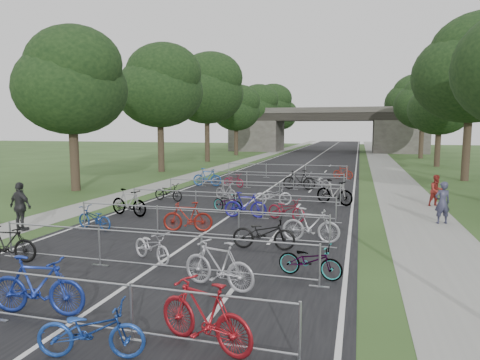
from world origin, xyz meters
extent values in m
plane|color=#314D21|center=(0.00, 0.00, 0.00)|extent=(200.00, 200.00, 0.00)
cube|color=black|center=(0.00, 50.00, 0.01)|extent=(11.00, 140.00, 0.01)
cube|color=gray|center=(8.00, 50.00, 0.01)|extent=(3.00, 140.00, 0.01)
cube|color=gray|center=(-7.50, 50.00, 0.01)|extent=(2.00, 140.00, 0.01)
cube|color=silver|center=(0.00, 50.00, 0.00)|extent=(0.12, 140.00, 0.00)
cube|color=#403D3A|center=(-11.50, 65.00, 2.50)|extent=(8.00, 8.00, 5.00)
cube|color=#403D3A|center=(11.50, 65.00, 2.50)|extent=(8.00, 8.00, 5.00)
cube|color=black|center=(0.00, 65.00, 5.60)|extent=(30.00, 8.00, 1.20)
cube|color=#403D3A|center=(0.00, 61.20, 6.60)|extent=(30.00, 0.40, 0.90)
cube|color=#403D3A|center=(0.00, 68.80, 6.60)|extent=(30.00, 0.40, 0.90)
cylinder|color=#33261C|center=(-11.50, 16.00, 2.10)|extent=(0.56, 0.56, 4.20)
ellipsoid|color=black|center=(-11.50, 16.00, 6.22)|extent=(6.72, 6.72, 5.51)
sphere|color=black|center=(-10.90, 15.50, 7.56)|extent=(5.38, 5.38, 5.38)
sphere|color=black|center=(-12.00, 16.50, 5.38)|extent=(4.37, 4.37, 4.37)
cylinder|color=#33261C|center=(-11.50, 28.00, 2.36)|extent=(0.56, 0.56, 4.72)
ellipsoid|color=black|center=(-11.50, 28.00, 6.99)|extent=(7.56, 7.56, 6.20)
sphere|color=black|center=(-10.90, 27.50, 8.50)|extent=(6.05, 6.05, 6.05)
sphere|color=black|center=(-12.00, 28.50, 6.05)|extent=(4.91, 4.91, 4.91)
cylinder|color=#33261C|center=(13.00, 28.00, 2.55)|extent=(0.56, 0.56, 5.11)
ellipsoid|color=black|center=(13.00, 28.00, 7.56)|extent=(8.18, 8.18, 6.70)
sphere|color=black|center=(12.50, 28.50, 6.54)|extent=(5.31, 5.31, 5.31)
cylinder|color=#33261C|center=(-11.50, 40.00, 2.62)|extent=(0.56, 0.56, 5.25)
ellipsoid|color=black|center=(-11.50, 40.00, 7.77)|extent=(8.40, 8.40, 6.89)
sphere|color=black|center=(-10.90, 39.50, 9.45)|extent=(6.72, 6.72, 6.72)
sphere|color=black|center=(-12.00, 40.50, 6.72)|extent=(5.46, 5.46, 5.46)
cylinder|color=#33261C|center=(13.00, 40.00, 1.92)|extent=(0.56, 0.56, 3.85)
ellipsoid|color=black|center=(13.00, 40.00, 5.70)|extent=(6.16, 6.16, 5.05)
sphere|color=black|center=(13.60, 39.50, 6.93)|extent=(4.93, 4.93, 4.93)
sphere|color=black|center=(12.50, 40.50, 4.93)|extent=(4.00, 4.00, 4.00)
cylinder|color=#33261C|center=(-11.50, 52.00, 2.10)|extent=(0.56, 0.56, 4.20)
ellipsoid|color=black|center=(-11.50, 52.00, 6.22)|extent=(6.72, 6.72, 5.51)
sphere|color=black|center=(-10.90, 51.50, 7.56)|extent=(5.38, 5.38, 5.38)
sphere|color=black|center=(-12.00, 52.50, 5.38)|extent=(4.37, 4.37, 4.37)
cylinder|color=#33261C|center=(13.00, 52.00, 2.24)|extent=(0.56, 0.56, 4.48)
ellipsoid|color=black|center=(13.00, 52.00, 6.63)|extent=(7.17, 7.17, 5.88)
sphere|color=black|center=(13.60, 51.50, 8.06)|extent=(5.73, 5.73, 5.73)
sphere|color=black|center=(12.50, 52.50, 5.73)|extent=(4.66, 4.66, 4.66)
cylinder|color=#33261C|center=(-11.50, 64.00, 2.36)|extent=(0.56, 0.56, 4.72)
ellipsoid|color=black|center=(-11.50, 64.00, 6.99)|extent=(7.56, 7.56, 6.20)
sphere|color=black|center=(-10.90, 63.50, 8.50)|extent=(6.05, 6.05, 6.05)
sphere|color=black|center=(-12.00, 64.50, 6.05)|extent=(4.91, 4.91, 4.91)
cylinder|color=#33261C|center=(13.00, 64.00, 2.55)|extent=(0.56, 0.56, 5.11)
ellipsoid|color=black|center=(13.00, 64.00, 7.56)|extent=(8.18, 8.18, 6.70)
sphere|color=black|center=(13.60, 63.50, 9.20)|extent=(6.54, 6.54, 6.54)
sphere|color=black|center=(12.50, 64.50, 6.54)|extent=(5.31, 5.31, 5.31)
cylinder|color=#33261C|center=(-11.50, 76.00, 2.62)|extent=(0.56, 0.56, 5.25)
ellipsoid|color=black|center=(-11.50, 76.00, 7.77)|extent=(8.40, 8.40, 6.89)
sphere|color=black|center=(-10.90, 75.50, 9.45)|extent=(6.72, 6.72, 6.72)
sphere|color=black|center=(-12.00, 76.50, 6.72)|extent=(5.46, 5.46, 5.46)
cylinder|color=#33261C|center=(13.00, 76.00, 1.92)|extent=(0.56, 0.56, 3.85)
ellipsoid|color=black|center=(13.00, 76.00, 5.70)|extent=(6.16, 6.16, 5.05)
sphere|color=black|center=(13.60, 75.50, 6.93)|extent=(4.93, 4.93, 4.93)
sphere|color=black|center=(12.50, 76.50, 4.93)|extent=(4.00, 4.00, 4.00)
cylinder|color=#33261C|center=(-11.50, 88.00, 2.10)|extent=(0.56, 0.56, 4.20)
ellipsoid|color=black|center=(-11.50, 88.00, 6.22)|extent=(6.72, 6.72, 5.51)
sphere|color=black|center=(-10.90, 87.50, 7.56)|extent=(5.38, 5.38, 5.38)
sphere|color=black|center=(-12.00, 88.50, 5.38)|extent=(4.37, 4.37, 4.37)
cylinder|color=#33261C|center=(13.00, 88.00, 2.24)|extent=(0.56, 0.56, 4.48)
ellipsoid|color=black|center=(13.00, 88.00, 6.63)|extent=(7.17, 7.17, 5.88)
sphere|color=black|center=(13.60, 87.50, 8.06)|extent=(5.73, 5.73, 5.73)
sphere|color=black|center=(12.50, 88.50, 5.73)|extent=(4.66, 4.66, 4.66)
cylinder|color=#97999E|center=(0.00, 0.00, 1.05)|extent=(9.20, 0.04, 0.04)
cylinder|color=#97999E|center=(0.00, 0.00, 0.18)|extent=(9.20, 0.04, 0.04)
cylinder|color=#97999E|center=(1.53, 0.00, 0.55)|extent=(0.05, 0.05, 1.10)
cube|color=#97999E|center=(1.53, 0.00, 0.01)|extent=(0.50, 0.08, 0.03)
cylinder|color=#97999E|center=(4.60, 0.00, 0.55)|extent=(0.05, 0.05, 1.10)
cylinder|color=#97999E|center=(0.00, 3.60, 1.05)|extent=(9.20, 0.04, 0.04)
cylinder|color=#97999E|center=(0.00, 3.60, 0.18)|extent=(9.20, 0.04, 0.04)
cylinder|color=#97999E|center=(-4.60, 3.60, 0.55)|extent=(0.05, 0.05, 1.10)
cube|color=#97999E|center=(-4.60, 3.60, 0.01)|extent=(0.50, 0.08, 0.03)
cylinder|color=#97999E|center=(-1.53, 3.60, 0.55)|extent=(0.05, 0.05, 1.10)
cube|color=#97999E|center=(-1.53, 3.60, 0.01)|extent=(0.50, 0.08, 0.03)
cylinder|color=#97999E|center=(1.53, 3.60, 0.55)|extent=(0.05, 0.05, 1.10)
cube|color=#97999E|center=(1.53, 3.60, 0.01)|extent=(0.50, 0.08, 0.03)
cylinder|color=#97999E|center=(4.60, 3.60, 0.55)|extent=(0.05, 0.05, 1.10)
cube|color=#97999E|center=(4.60, 3.60, 0.01)|extent=(0.50, 0.08, 0.03)
cylinder|color=#97999E|center=(0.00, 7.20, 1.05)|extent=(9.20, 0.04, 0.04)
cylinder|color=#97999E|center=(0.00, 7.20, 0.18)|extent=(9.20, 0.04, 0.04)
cylinder|color=#97999E|center=(-4.60, 7.20, 0.55)|extent=(0.05, 0.05, 1.10)
cube|color=#97999E|center=(-4.60, 7.20, 0.01)|extent=(0.50, 0.08, 0.03)
cylinder|color=#97999E|center=(-1.53, 7.20, 0.55)|extent=(0.05, 0.05, 1.10)
cube|color=#97999E|center=(-1.53, 7.20, 0.01)|extent=(0.50, 0.08, 0.03)
cylinder|color=#97999E|center=(1.53, 7.20, 0.55)|extent=(0.05, 0.05, 1.10)
cube|color=#97999E|center=(1.53, 7.20, 0.01)|extent=(0.50, 0.08, 0.03)
cylinder|color=#97999E|center=(4.60, 7.20, 0.55)|extent=(0.05, 0.05, 1.10)
cube|color=#97999E|center=(4.60, 7.20, 0.01)|extent=(0.50, 0.08, 0.03)
cylinder|color=#97999E|center=(0.00, 11.00, 1.05)|extent=(9.20, 0.04, 0.04)
cylinder|color=#97999E|center=(0.00, 11.00, 0.18)|extent=(9.20, 0.04, 0.04)
cylinder|color=#97999E|center=(-4.60, 11.00, 0.55)|extent=(0.05, 0.05, 1.10)
cube|color=#97999E|center=(-4.60, 11.00, 0.01)|extent=(0.50, 0.08, 0.03)
cylinder|color=#97999E|center=(-1.53, 11.00, 0.55)|extent=(0.05, 0.05, 1.10)
cube|color=#97999E|center=(-1.53, 11.00, 0.01)|extent=(0.50, 0.08, 0.03)
cylinder|color=#97999E|center=(1.53, 11.00, 0.55)|extent=(0.05, 0.05, 1.10)
cube|color=#97999E|center=(1.53, 11.00, 0.01)|extent=(0.50, 0.08, 0.03)
cylinder|color=#97999E|center=(4.60, 11.00, 0.55)|extent=(0.05, 0.05, 1.10)
cube|color=#97999E|center=(4.60, 11.00, 0.01)|extent=(0.50, 0.08, 0.03)
cylinder|color=#97999E|center=(0.00, 15.00, 1.05)|extent=(9.20, 0.04, 0.04)
cylinder|color=#97999E|center=(0.00, 15.00, 0.18)|extent=(9.20, 0.04, 0.04)
cylinder|color=#97999E|center=(-4.60, 15.00, 0.55)|extent=(0.05, 0.05, 1.10)
cube|color=#97999E|center=(-4.60, 15.00, 0.01)|extent=(0.50, 0.08, 0.03)
cylinder|color=#97999E|center=(-1.53, 15.00, 0.55)|extent=(0.05, 0.05, 1.10)
cube|color=#97999E|center=(-1.53, 15.00, 0.01)|extent=(0.50, 0.08, 0.03)
cylinder|color=#97999E|center=(1.53, 15.00, 0.55)|extent=(0.05, 0.05, 1.10)
cube|color=#97999E|center=(1.53, 15.00, 0.01)|extent=(0.50, 0.08, 0.03)
cylinder|color=#97999E|center=(4.60, 15.00, 0.55)|extent=(0.05, 0.05, 1.10)
cube|color=#97999E|center=(4.60, 15.00, 0.01)|extent=(0.50, 0.08, 0.03)
cylinder|color=#97999E|center=(0.00, 20.00, 1.05)|extent=(9.20, 0.04, 0.04)
cylinder|color=#97999E|center=(0.00, 20.00, 0.18)|extent=(9.20, 0.04, 0.04)
cylinder|color=#97999E|center=(-4.60, 20.00, 0.55)|extent=(0.05, 0.05, 1.10)
cube|color=#97999E|center=(-4.60, 20.00, 0.01)|extent=(0.50, 0.08, 0.03)
cylinder|color=#97999E|center=(-1.53, 20.00, 0.55)|extent=(0.05, 0.05, 1.10)
cube|color=#97999E|center=(-1.53, 20.00, 0.01)|extent=(0.50, 0.08, 0.03)
cylinder|color=#97999E|center=(1.53, 20.00, 0.55)|extent=(0.05, 0.05, 1.10)
cube|color=#97999E|center=(1.53, 20.00, 0.01)|extent=(0.50, 0.08, 0.03)
cylinder|color=#97999E|center=(4.60, 20.00, 0.55)|extent=(0.05, 0.05, 1.10)
cube|color=#97999E|center=(4.60, 20.00, 0.01)|extent=(0.50, 0.08, 0.03)
cylinder|color=#97999E|center=(0.00, 26.00, 1.05)|extent=(9.20, 0.04, 0.04)
cylinder|color=#97999E|center=(0.00, 26.00, 0.18)|extent=(9.20, 0.04, 0.04)
cylinder|color=#97999E|center=(-4.60, 26.00, 0.55)|extent=(0.05, 0.05, 1.10)
cube|color=#97999E|center=(-4.60, 26.00, 0.01)|extent=(0.50, 0.08, 0.03)
cylinder|color=#97999E|center=(-1.53, 26.00, 0.55)|extent=(0.05, 0.05, 1.10)
cube|color=#97999E|center=(-1.53, 26.00, 0.01)|extent=(0.50, 0.08, 0.03)
cylinder|color=#97999E|center=(1.53, 26.00, 0.55)|extent=(0.05, 0.05, 1.10)
cube|color=#97999E|center=(1.53, 26.00, 0.01)|extent=(0.50, 0.08, 0.03)
cylinder|color=#97999E|center=(4.60, 26.00, 0.55)|extent=(0.05, 0.05, 1.10)
cube|color=#97999E|center=(4.60, 26.00, 0.01)|extent=(0.50, 0.08, 0.03)
imported|color=navy|center=(-0.89, 0.44, 0.63)|extent=(2.16, 0.86, 1.26)
imported|color=#1B3F97|center=(1.18, -0.72, 0.49)|extent=(1.96, 1.08, 0.97)
imported|color=maroon|center=(2.91, 0.11, 0.62)|extent=(2.15, 1.27, 1.25)
imported|color=black|center=(-4.30, 3.16, 0.54)|extent=(1.86, 0.77, 1.09)
imported|color=silver|center=(-0.29, 4.34, 0.45)|extent=(1.79, 1.38, 0.90)
imported|color=#A5A5AD|center=(2.26, 2.84, 0.60)|extent=(2.06, 1.06, 1.19)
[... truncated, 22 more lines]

